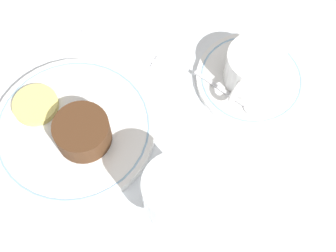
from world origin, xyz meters
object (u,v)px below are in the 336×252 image
(dinner_plate, at_px, (74,129))
(coffee_cup, at_px, (254,67))
(wine_glass, at_px, (176,194))
(dessert_cake, at_px, (82,132))
(fork, at_px, (143,57))

(dinner_plate, distance_m, coffee_cup, 0.27)
(wine_glass, xyz_separation_m, dessert_cake, (-0.01, -0.16, -0.04))
(wine_glass, relative_size, dessert_cake, 1.50)
(wine_glass, height_order, dessert_cake, wine_glass)
(dinner_plate, distance_m, fork, 0.16)
(dinner_plate, relative_size, wine_glass, 2.01)
(coffee_cup, bearing_deg, dinner_plate, -37.28)
(dinner_plate, relative_size, fork, 1.28)
(coffee_cup, relative_size, dessert_cake, 1.46)
(coffee_cup, relative_size, fork, 0.62)
(dessert_cake, bearing_deg, coffee_cup, 147.63)
(wine_glass, height_order, fork, wine_glass)
(fork, height_order, dessert_cake, dessert_cake)
(dinner_plate, xyz_separation_m, wine_glass, (0.02, 0.18, 0.07))
(wine_glass, xyz_separation_m, fork, (-0.17, -0.18, -0.08))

